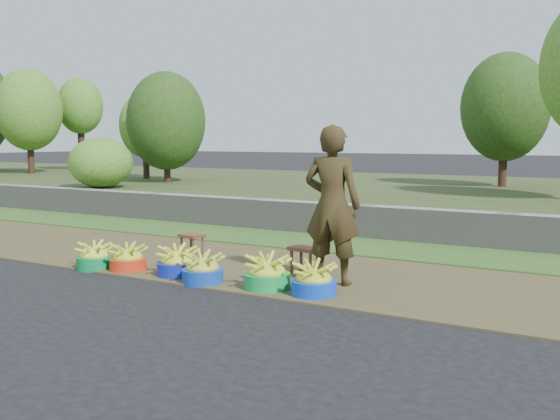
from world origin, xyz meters
The scene contains 15 objects.
ground_plane centered at (0.00, 0.00, 0.00)m, with size 120.00×120.00×0.00m, color black.
dirt_shoulder centered at (0.00, 1.25, 0.01)m, with size 80.00×2.50×0.02m, color brown.
grass_verge centered at (0.00, 3.25, 0.02)m, with size 80.00×1.50×0.04m, color #3B6325.
retaining_wall centered at (0.00, 4.10, 0.28)m, with size 80.00×0.35×0.55m, color gray.
earth_bank centered at (0.00, 9.00, 0.25)m, with size 80.00×10.00×0.50m, color #394520.
vegetation centered at (-0.12, 8.45, 2.59)m, with size 33.60×7.76×4.53m.
basin_a centered at (-2.02, 0.17, 0.15)m, with size 0.45×0.45×0.34m.
basin_b centered at (-1.56, 0.28, 0.15)m, with size 0.45×0.45×0.33m.
basin_c centered at (-0.84, 0.36, 0.16)m, with size 0.49×0.49×0.36m.
basin_d centered at (-0.36, 0.22, 0.16)m, with size 0.47×0.47×0.35m.
basin_e centered at (0.41, 0.33, 0.17)m, with size 0.51×0.51×0.38m.
basin_f centered at (0.98, 0.33, 0.16)m, with size 0.47×0.47×0.35m.
stool_left centered at (-1.50, 1.48, 0.25)m, with size 0.36×0.30×0.29m.
stool_right centered at (0.43, 1.20, 0.27)m, with size 0.40×0.33×0.32m.
vendor_woman centered at (0.92, 0.88, 0.90)m, with size 0.64×0.42×1.76m, color black.
Camera 1 is at (3.83, -5.31, 1.63)m, focal length 40.00 mm.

